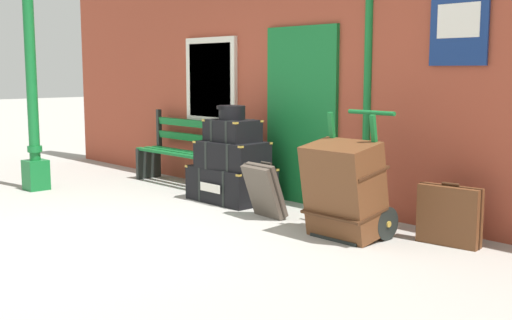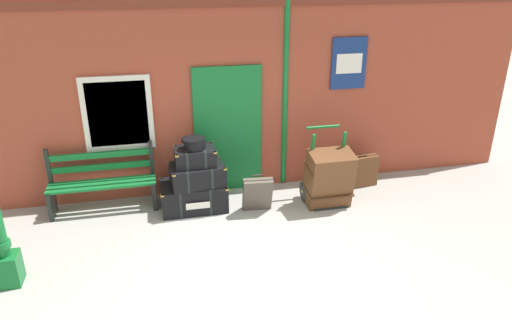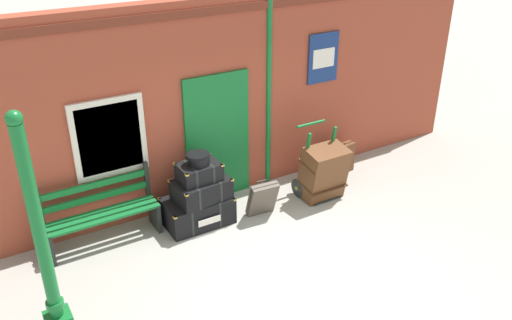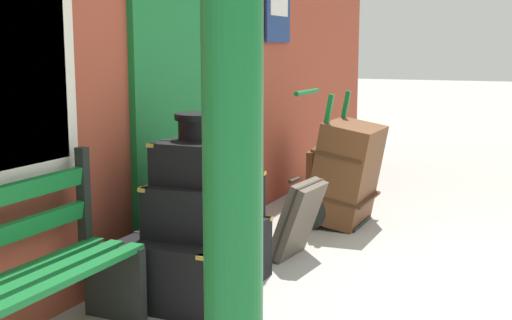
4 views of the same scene
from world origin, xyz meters
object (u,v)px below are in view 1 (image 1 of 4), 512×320
object	(u,v)px
suitcase_brown	(264,191)
suitcase_tan	(449,216)
porters_trolley	(355,208)
large_brown_trunk	(344,190)
platform_bench	(182,153)
steamer_trunk_base	(231,184)
steamer_trunk_middle	(232,155)
steamer_trunk_top	(232,130)
lamp_post	(33,112)
round_hatbox	(232,112)

from	to	relation	value
suitcase_brown	suitcase_tan	distance (m)	1.99
porters_trolley	large_brown_trunk	distance (m)	0.26
platform_bench	steamer_trunk_base	bearing A→B (deg)	-11.34
steamer_trunk_middle	suitcase_brown	size ratio (longest dim) A/B	1.39
steamer_trunk_base	steamer_trunk_top	world-z (taller)	steamer_trunk_top
lamp_post	porters_trolley	size ratio (longest dim) A/B	2.31
lamp_post	suitcase_brown	size ratio (longest dim) A/B	4.55
large_brown_trunk	suitcase_brown	distance (m)	1.14
large_brown_trunk	suitcase_tan	bearing A→B (deg)	33.60
steamer_trunk_middle	large_brown_trunk	size ratio (longest dim) A/B	0.90
steamer_trunk_top	large_brown_trunk	distance (m)	2.09
porters_trolley	suitcase_tan	xyz separation A→B (m)	(0.80, 0.36, 0.00)
platform_bench	porters_trolley	world-z (taller)	porters_trolley
lamp_post	large_brown_trunk	world-z (taller)	lamp_post
steamer_trunk_top	suitcase_tan	world-z (taller)	steamer_trunk_top
steamer_trunk_base	porters_trolley	xyz separation A→B (m)	(2.07, -0.21, 0.06)
platform_bench	steamer_trunk_middle	distance (m)	1.47
steamer_trunk_middle	large_brown_trunk	distance (m)	2.04
steamer_trunk_base	suitcase_tan	xyz separation A→B (m)	(2.87, 0.15, 0.06)
steamer_trunk_middle	steamer_trunk_top	bearing A→B (deg)	133.41
lamp_post	steamer_trunk_middle	size ratio (longest dim) A/B	3.27
lamp_post	steamer_trunk_top	world-z (taller)	lamp_post
large_brown_trunk	platform_bench	bearing A→B (deg)	169.19
steamer_trunk_base	suitcase_brown	xyz separation A→B (m)	(0.94, -0.34, 0.09)
steamer_trunk_top	porters_trolley	xyz separation A→B (m)	(2.02, -0.19, -0.60)
steamer_trunk_top	suitcase_brown	xyz separation A→B (m)	(0.89, -0.32, -0.57)
steamer_trunk_base	suitcase_brown	size ratio (longest dim) A/B	1.65
large_brown_trunk	suitcase_brown	size ratio (longest dim) A/B	1.54
platform_bench	round_hatbox	distance (m)	1.58
lamp_post	round_hatbox	bearing A→B (deg)	30.14
lamp_post	steamer_trunk_base	bearing A→B (deg)	31.15
platform_bench	steamer_trunk_base	size ratio (longest dim) A/B	1.58
lamp_post	round_hatbox	size ratio (longest dim) A/B	7.85
round_hatbox	suitcase_tan	world-z (taller)	round_hatbox
steamer_trunk_base	steamer_trunk_middle	size ratio (longest dim) A/B	1.19
lamp_post	platform_bench	xyz separation A→B (m)	(0.99, 1.69, -0.60)
porters_trolley	suitcase_tan	world-z (taller)	porters_trolley
lamp_post	porters_trolley	bearing A→B (deg)	15.31
porters_trolley	steamer_trunk_top	bearing A→B (deg)	174.63
large_brown_trunk	suitcase_brown	bearing A→B (deg)	177.93
steamer_trunk_middle	suitcase_brown	bearing A→B (deg)	-19.23
steamer_trunk_middle	suitcase_tan	size ratio (longest dim) A/B	1.45
steamer_trunk_base	porters_trolley	bearing A→B (deg)	-5.77
round_hatbox	suitcase_brown	bearing A→B (deg)	-19.37
steamer_trunk_base	suitcase_tan	bearing A→B (deg)	2.96
steamer_trunk_base	steamer_trunk_middle	distance (m)	0.38
steamer_trunk_top	suitcase_brown	size ratio (longest dim) A/B	1.01
lamp_post	suitcase_brown	bearing A→B (deg)	18.14
steamer_trunk_base	round_hatbox	size ratio (longest dim) A/B	2.85
round_hatbox	large_brown_trunk	distance (m)	2.15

